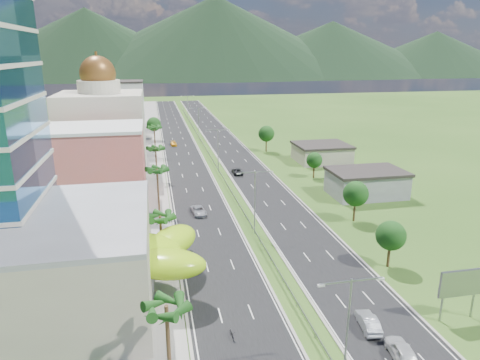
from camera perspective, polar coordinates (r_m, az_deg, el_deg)
ground at (r=63.99m, az=4.05°, el=-10.71°), size 500.00×500.00×0.00m
road_left at (r=147.83m, az=-8.17°, el=5.03°), size 11.00×260.00×0.04m
road_right at (r=149.41m, az=-2.40°, el=5.31°), size 11.00×260.00×0.04m
sidewalk_left at (r=147.60m, az=-11.86°, el=4.84°), size 7.00×260.00×0.12m
median_guardrail at (r=130.81m, az=-4.38°, el=3.91°), size 0.10×216.06×0.76m
streetlight_median_a at (r=40.46m, az=14.20°, el=-17.90°), size 6.04×0.25×11.00m
streetlight_median_b at (r=70.27m, az=1.99°, el=-2.13°), size 6.04×0.25×11.00m
streetlight_median_c at (r=108.21m, az=-2.96°, el=4.56°), size 6.04×0.25×11.00m
streetlight_median_d at (r=152.16m, az=-5.55°, el=8.02°), size 6.04×0.25×11.00m
streetlight_median_e at (r=196.59m, az=-6.99°, el=9.92°), size 6.04×0.25×11.00m
mall_podium at (r=56.59m, az=-27.50°, el=-10.32°), size 30.00×24.00×11.00m
lime_canopy at (r=56.37m, az=-14.96°, el=-9.57°), size 18.00×15.00×7.40m
pink_shophouse at (r=90.21m, az=-19.03°, el=1.70°), size 20.00×15.00×15.00m
domed_building at (r=111.80m, az=-17.83°, el=6.59°), size 20.00×20.00×28.70m
midrise_grey at (r=136.81m, az=-16.26°, el=7.00°), size 16.00×15.00×16.00m
midrise_beige at (r=158.72m, az=-15.65°, el=7.76°), size 16.00×15.00×13.00m
midrise_white at (r=181.16m, az=-15.27°, el=9.62°), size 16.00×15.00×18.00m
billboard at (r=55.09m, az=27.32°, el=-12.29°), size 5.20×0.35×6.20m
shed_near at (r=94.74m, az=16.48°, el=-0.53°), size 15.00×10.00×5.00m
shed_far at (r=121.86m, az=10.82°, el=3.47°), size 14.00×12.00×4.40m
palm_tree_a at (r=39.01m, az=-9.78°, el=-16.79°), size 3.60×3.60×9.10m
palm_tree_b at (r=60.88m, az=-10.59°, el=-5.13°), size 3.60×3.60×8.10m
palm_tree_c at (r=79.44m, az=-10.99°, el=1.11°), size 3.60×3.60×9.60m
palm_tree_d at (r=102.01m, az=-11.19°, el=3.98°), size 3.60×3.60×8.60m
palm_tree_e at (r=126.42m, az=-11.37°, el=6.74°), size 3.60×3.60×9.40m
leafy_tree_lfar at (r=151.53m, az=-11.42°, el=7.29°), size 4.90×4.90×8.05m
leafy_tree_ra at (r=63.83m, az=19.47°, el=-7.02°), size 4.20×4.20×6.90m
leafy_tree_rb at (r=78.94m, az=15.18°, el=-1.79°), size 4.55×4.55×7.47m
leafy_tree_rc at (r=104.90m, az=9.89°, el=2.62°), size 3.85×3.85×6.33m
leafy_tree_rd at (r=131.30m, az=3.54°, el=6.18°), size 4.90×4.90×8.05m
mountain_ridge at (r=511.14m, az=-3.09°, el=13.33°), size 860.00×140.00×90.00m
car_dark_left at (r=63.22m, az=-6.70°, el=-10.38°), size 2.03×4.48×1.42m
car_silver_mid_left at (r=81.12m, az=-5.56°, el=-4.08°), size 2.99×5.39×1.43m
car_yellow_far_left at (r=142.06m, az=-8.85°, el=4.81°), size 2.11×4.70×1.34m
car_white_near_right at (r=48.37m, az=20.83°, el=-20.60°), size 2.88×5.48×1.78m
car_silver_right at (r=51.67m, az=16.72°, el=-17.67°), size 2.38×4.98×1.57m
car_dark_far_right at (r=107.36m, az=-0.37°, el=1.18°), size 2.31×5.00×1.39m
motorcycle at (r=48.51m, az=-1.07°, el=-19.68°), size 0.61×1.84×1.17m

